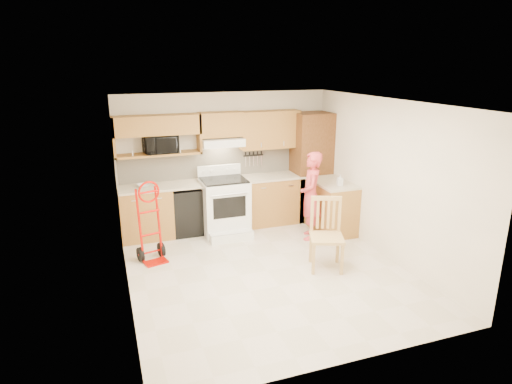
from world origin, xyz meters
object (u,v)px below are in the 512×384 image
person (311,196)px  dining_chair (327,235)px  microwave (160,144)px  hand_truck (151,226)px  range (225,202)px

person → dining_chair: 1.24m
microwave → hand_truck: bearing=-115.0°
microwave → dining_chair: (2.08, -2.29, -1.11)m
person → dining_chair: (-0.31, -1.18, -0.24)m
microwave → dining_chair: 3.29m
microwave → hand_truck: microwave is taller
microwave → dining_chair: microwave is taller
hand_truck → dining_chair: bearing=-39.5°
microwave → range: bearing=-29.9°
range → dining_chair: 2.15m
hand_truck → dining_chair: (2.45, -1.12, -0.05)m
person → hand_truck: bearing=-66.0°
microwave → hand_truck: 1.62m
person → hand_truck: (-2.75, -0.05, -0.19)m
microwave → range: 1.53m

